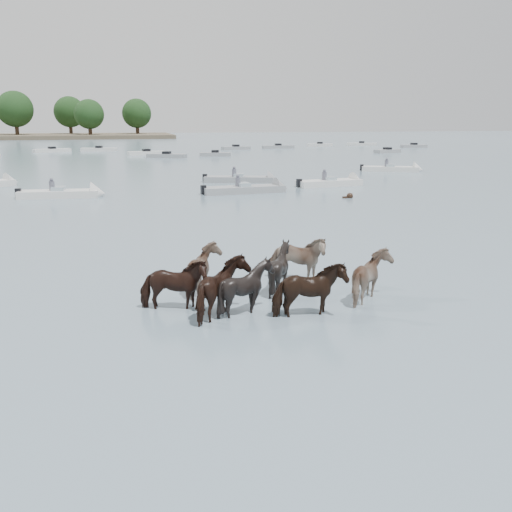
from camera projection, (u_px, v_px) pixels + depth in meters
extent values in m
plane|color=slate|center=(333.00, 302.00, 15.79)|extent=(400.00, 400.00, 0.00)
imported|color=black|center=(173.00, 287.00, 14.99)|extent=(2.03, 1.23, 1.60)
imported|color=gray|center=(206.00, 271.00, 16.61)|extent=(1.39, 1.61, 1.57)
imported|color=black|center=(280.00, 270.00, 16.69)|extent=(1.79, 1.68, 1.61)
imported|color=#866D5B|center=(297.00, 260.00, 17.74)|extent=(2.14, 1.75, 1.66)
imported|color=black|center=(225.00, 291.00, 14.48)|extent=(1.77, 1.96, 1.69)
imported|color=black|center=(247.00, 290.00, 14.75)|extent=(1.83, 1.73, 1.62)
imported|color=black|center=(309.00, 293.00, 14.46)|extent=(1.95, 0.92, 1.63)
imported|color=gray|center=(373.00, 279.00, 15.75)|extent=(1.78, 1.93, 1.60)
sphere|color=black|center=(350.00, 196.00, 36.54)|extent=(0.44, 0.44, 0.44)
cube|color=black|center=(346.00, 198.00, 36.51)|extent=(0.50, 0.22, 0.18)
cube|color=silver|center=(59.00, 194.00, 36.75)|extent=(5.25, 2.02, 0.55)
cone|color=silver|center=(99.00, 194.00, 37.15)|extent=(1.03, 1.67, 1.60)
cube|color=#99ADB7|center=(59.00, 189.00, 36.66)|extent=(0.89, 1.18, 0.35)
cube|color=black|center=(18.00, 193.00, 36.31)|extent=(0.38, 0.38, 0.60)
cylinder|color=#595966|center=(52.00, 186.00, 36.52)|extent=(0.36, 0.36, 0.70)
sphere|color=#595966|center=(51.00, 180.00, 36.41)|extent=(0.24, 0.24, 0.24)
cube|color=gray|center=(243.00, 190.00, 39.05)|extent=(5.98, 2.18, 0.55)
cone|color=gray|center=(282.00, 188.00, 40.01)|extent=(1.06, 1.68, 1.60)
cube|color=#99ADB7|center=(243.00, 185.00, 38.96)|extent=(0.91, 1.19, 0.35)
cube|color=black|center=(203.00, 190.00, 38.05)|extent=(0.38, 0.38, 0.60)
cylinder|color=#595966|center=(238.00, 182.00, 38.82)|extent=(0.36, 0.36, 0.70)
sphere|color=#595966|center=(238.00, 176.00, 38.71)|extent=(0.24, 0.24, 0.24)
cube|color=gray|center=(239.00, 180.00, 45.66)|extent=(5.91, 3.25, 0.55)
cone|color=gray|center=(273.00, 180.00, 45.49)|extent=(1.34, 1.80, 1.60)
cube|color=#99ADB7|center=(239.00, 175.00, 45.58)|extent=(1.10, 1.31, 0.35)
cube|color=black|center=(205.00, 178.00, 45.79)|extent=(0.44, 0.44, 0.60)
cylinder|color=#595966|center=(234.00, 173.00, 45.43)|extent=(0.36, 0.36, 0.70)
sphere|color=#595966|center=(234.00, 168.00, 45.32)|extent=(0.24, 0.24, 0.24)
cube|color=silver|center=(329.00, 183.00, 43.04)|extent=(5.41, 2.34, 0.55)
cone|color=silver|center=(357.00, 182.00, 44.01)|extent=(1.12, 1.71, 1.60)
cube|color=#99ADB7|center=(329.00, 179.00, 42.95)|extent=(0.95, 1.22, 0.35)
cube|color=black|center=(299.00, 183.00, 42.03)|extent=(0.40, 0.40, 0.60)
cylinder|color=#595966|center=(324.00, 176.00, 42.81)|extent=(0.36, 0.36, 0.70)
sphere|color=#595966|center=(325.00, 171.00, 42.70)|extent=(0.24, 0.24, 0.24)
cube|color=silver|center=(390.00, 169.00, 55.17)|extent=(5.74, 3.58, 0.55)
cone|color=silver|center=(418.00, 170.00, 54.79)|extent=(1.44, 1.82, 1.60)
cube|color=#99ADB7|center=(390.00, 166.00, 55.09)|extent=(1.16, 1.34, 0.35)
cube|color=black|center=(362.00, 167.00, 55.52)|extent=(0.46, 0.46, 0.60)
cylinder|color=#595966|center=(386.00, 164.00, 54.95)|extent=(0.36, 0.36, 0.70)
sphere|color=#595966|center=(387.00, 159.00, 54.84)|extent=(0.24, 0.24, 0.24)
cone|color=silver|center=(12.00, 182.00, 43.68)|extent=(1.62, 1.83, 1.60)
cube|color=silver|center=(52.00, 151.00, 87.18)|extent=(5.81, 3.76, 0.60)
cube|color=black|center=(52.00, 148.00, 87.09)|extent=(1.33, 1.33, 0.50)
cube|color=silver|center=(99.00, 150.00, 89.71)|extent=(5.89, 2.48, 0.60)
cube|color=black|center=(99.00, 147.00, 89.62)|extent=(1.16, 1.16, 0.50)
cube|color=silver|center=(146.00, 153.00, 80.55)|extent=(5.52, 2.66, 0.60)
cube|color=black|center=(146.00, 151.00, 80.45)|extent=(1.20, 1.20, 0.50)
cube|color=gray|center=(167.00, 156.00, 74.48)|extent=(5.47, 3.55, 0.60)
cube|color=black|center=(167.00, 153.00, 74.39)|extent=(1.32, 1.32, 0.50)
cube|color=gray|center=(215.00, 155.00, 77.59)|extent=(4.55, 2.54, 0.60)
cube|color=black|center=(215.00, 152.00, 77.50)|extent=(1.22, 1.22, 0.50)
cube|color=gray|center=(236.00, 148.00, 94.34)|extent=(5.12, 2.31, 0.60)
cube|color=black|center=(236.00, 146.00, 94.25)|extent=(1.15, 1.15, 0.50)
cube|color=gray|center=(278.00, 147.00, 98.29)|extent=(5.71, 1.69, 0.60)
cube|color=black|center=(278.00, 145.00, 98.20)|extent=(1.03, 1.03, 0.50)
cube|color=silver|center=(320.00, 145.00, 105.08)|extent=(5.00, 2.59, 0.60)
cube|color=black|center=(320.00, 143.00, 104.98)|extent=(1.21, 1.21, 0.50)
cube|color=gray|center=(387.00, 151.00, 85.21)|extent=(4.63, 2.70, 0.60)
cube|color=black|center=(387.00, 149.00, 85.12)|extent=(1.25, 1.25, 0.50)
cube|color=silver|center=(362.00, 144.00, 108.45)|extent=(6.00, 3.54, 0.60)
cube|color=black|center=(362.00, 142.00, 108.36)|extent=(1.30, 1.30, 0.50)
cube|color=gray|center=(414.00, 146.00, 101.10)|extent=(4.77, 1.85, 0.60)
cube|color=black|center=(414.00, 144.00, 101.01)|extent=(1.07, 1.07, 0.50)
cylinder|color=#382619|center=(17.00, 130.00, 147.36)|extent=(1.00, 1.00, 4.25)
sphere|color=black|center=(15.00, 109.00, 146.02)|extent=(9.45, 9.45, 9.45)
cylinder|color=#382619|center=(71.00, 130.00, 159.10)|extent=(1.00, 1.00, 3.93)
sphere|color=black|center=(69.00, 112.00, 157.85)|extent=(8.73, 8.73, 8.73)
cylinder|color=#382619|center=(90.00, 132.00, 148.29)|extent=(1.00, 1.00, 3.53)
sphere|color=black|center=(89.00, 114.00, 147.17)|extent=(7.84, 7.84, 7.84)
cylinder|color=#382619|center=(138.00, 131.00, 158.22)|extent=(1.00, 1.00, 3.70)
sphere|color=black|center=(137.00, 113.00, 157.05)|extent=(8.21, 8.21, 8.21)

